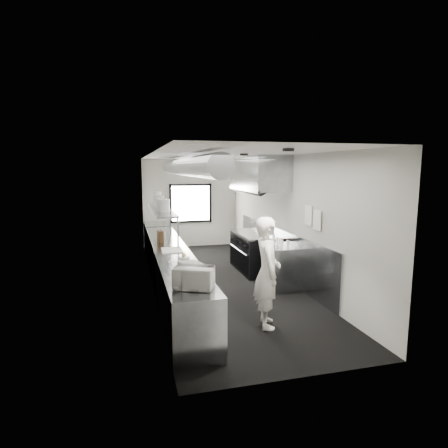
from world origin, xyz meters
TOP-DOWN VIEW (x-y plane):
  - floor at (0.00, 0.00)m, footprint 3.00×8.00m
  - ceiling at (0.00, 0.00)m, footprint 3.00×8.00m
  - wall_back at (0.00, 4.00)m, footprint 3.00×0.02m
  - wall_front at (0.00, -4.00)m, footprint 3.00×0.02m
  - wall_left at (-1.50, 0.00)m, footprint 0.02×8.00m
  - wall_right at (1.50, 0.00)m, footprint 0.02×8.00m
  - wall_cladding at (1.48, 0.30)m, footprint 0.03×5.50m
  - hvac_duct at (-0.70, 0.40)m, footprint 0.40×6.40m
  - service_window at (0.00, 3.96)m, footprint 1.36×0.05m
  - exhaust_hood at (1.10, 0.70)m, footprint 0.81×2.20m
  - prep_counter at (-1.15, -0.50)m, footprint 0.70×6.00m
  - pass_shelf at (-1.19, 1.00)m, footprint 0.45×3.00m
  - range at (1.04, 0.70)m, footprint 0.88×1.60m
  - bottle_station at (1.15, -0.70)m, footprint 0.65×0.80m
  - far_work_table at (-1.15, 3.20)m, footprint 0.70×1.20m
  - notice_sheet_a at (1.47, -1.20)m, footprint 0.02×0.28m
  - notice_sheet_b at (1.47, -1.55)m, footprint 0.02×0.28m
  - line_cook at (0.14, -2.45)m, footprint 0.54×0.72m
  - microwave at (-1.14, -2.98)m, footprint 0.59×0.53m
  - deli_tub_a at (-1.31, -2.66)m, footprint 0.16×0.16m
  - deli_tub_b at (-1.28, -2.50)m, footprint 0.17×0.17m
  - newspaper at (-0.96, -1.65)m, footprint 0.43×0.49m
  - small_plate at (-1.01, -1.23)m, footprint 0.20×0.20m
  - pastry at (-1.01, -1.23)m, footprint 0.08×0.08m
  - cutting_board at (-1.15, -0.55)m, footprint 0.42×0.55m
  - knife_block at (-1.28, 0.42)m, footprint 0.13×0.24m
  - plate_stack_a at (-1.19, 0.37)m, footprint 0.28×0.28m
  - plate_stack_b at (-1.23, 0.56)m, footprint 0.28×0.28m
  - plate_stack_c at (-1.22, 1.12)m, footprint 0.28×0.28m
  - plate_stack_d at (-1.22, 1.77)m, footprint 0.24×0.24m
  - squeeze_bottle_a at (1.13, -1.01)m, footprint 0.06×0.06m
  - squeeze_bottle_b at (1.08, -0.85)m, footprint 0.07×0.07m
  - squeeze_bottle_c at (1.07, -0.74)m, footprint 0.07×0.07m
  - squeeze_bottle_d at (1.08, -0.59)m, footprint 0.07×0.07m
  - squeeze_bottle_e at (1.08, -0.38)m, footprint 0.08×0.08m

SIDE VIEW (x-z plane):
  - floor at x=0.00m, z-range -0.01..0.01m
  - prep_counter at x=-1.15m, z-range 0.00..0.90m
  - bottle_station at x=1.15m, z-range 0.00..0.90m
  - far_work_table at x=-1.15m, z-range 0.00..0.90m
  - range at x=1.04m, z-range 0.00..0.94m
  - wall_cladding at x=1.48m, z-range 0.00..1.10m
  - line_cook at x=0.14m, z-range 0.00..1.77m
  - newspaper at x=-0.96m, z-range 0.90..0.91m
  - small_plate at x=-1.01m, z-range 0.90..0.92m
  - cutting_board at x=-1.15m, z-range 0.90..0.92m
  - deli_tub_b at x=-1.28m, z-range 0.90..0.99m
  - deli_tub_a at x=-1.31m, z-range 0.90..1.01m
  - pastry at x=-1.01m, z-range 0.92..1.00m
  - squeeze_bottle_c at x=1.07m, z-range 0.90..1.06m
  - squeeze_bottle_d at x=1.08m, z-range 0.90..1.06m
  - squeeze_bottle_b at x=1.08m, z-range 0.90..1.07m
  - squeeze_bottle_a at x=1.13m, z-range 0.90..1.08m
  - squeeze_bottle_e at x=1.08m, z-range 0.90..1.09m
  - knife_block at x=-1.28m, z-range 0.90..1.15m
  - microwave at x=-1.14m, z-range 0.90..1.19m
  - service_window at x=0.00m, z-range 0.77..2.02m
  - wall_back at x=0.00m, z-range 0.00..2.80m
  - wall_front at x=0.00m, z-range 0.00..2.80m
  - wall_left at x=-1.50m, z-range 0.00..2.80m
  - wall_right at x=1.50m, z-range 0.00..2.80m
  - pass_shelf at x=-1.19m, z-range 1.20..1.88m
  - notice_sheet_b at x=1.47m, z-range 1.36..1.74m
  - notice_sheet_a at x=1.47m, z-range 1.41..1.79m
  - plate_stack_b at x=-1.23m, z-range 1.57..1.85m
  - plate_stack_a at x=-1.19m, z-range 1.57..1.85m
  - plate_stack_c at x=-1.22m, z-range 1.57..1.88m
  - plate_stack_d at x=-1.22m, z-range 1.57..1.93m
  - exhaust_hood at x=1.10m, z-range 1.95..2.83m
  - hvac_duct at x=-0.70m, z-range 2.35..2.75m
  - ceiling at x=0.00m, z-range 2.79..2.80m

